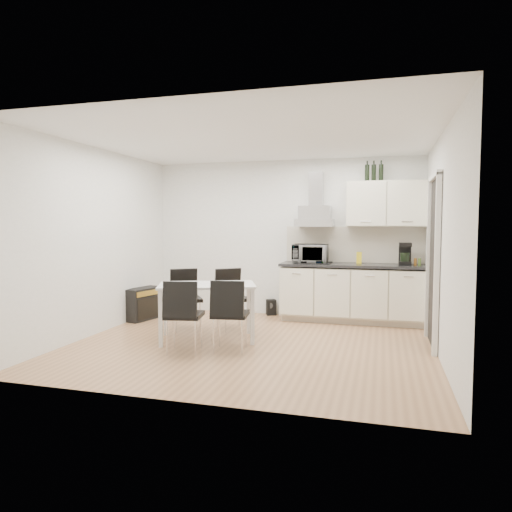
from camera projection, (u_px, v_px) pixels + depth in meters
The scene contains 15 objects.
ground at pixel (251, 344), 5.86m from camera, with size 4.50×4.50×0.00m, color tan.
wall_back at pixel (284, 238), 7.69m from camera, with size 4.50×0.10×2.60m, color white.
wall_front at pixel (186, 252), 3.84m from camera, with size 4.50×0.10×2.60m, color white.
wall_left at pixel (97, 241), 6.37m from camera, with size 0.10×4.00×2.60m, color white.
wall_right at pixel (442, 245), 5.17m from camera, with size 0.10×4.00×2.60m, color white.
ceiling at pixel (251, 139), 5.68m from camera, with size 4.50×4.50×0.00m, color white.
doorway at pixel (432, 263), 5.72m from camera, with size 0.08×1.04×2.10m, color white.
kitchenette at pixel (354, 269), 7.15m from camera, with size 2.22×0.64×2.52m.
dining_table at pixel (207, 291), 6.03m from camera, with size 1.43×1.12×0.75m.
chair_far_left at pixel (186, 300), 6.61m from camera, with size 0.44×0.50×0.88m, color black, non-canonical shape.
chair_far_right at pixel (233, 299), 6.66m from camera, with size 0.44×0.50×0.88m, color black, non-canonical shape.
chair_near_left at pixel (184, 316), 5.46m from camera, with size 0.44×0.50×0.88m, color black, non-canonical shape.
chair_near_right at pixel (230, 315), 5.51m from camera, with size 0.44×0.50×0.88m, color black, non-canonical shape.
guitar_amp at pixel (143, 304), 7.35m from camera, with size 0.40×0.66×0.52m.
floor_speaker at pixel (271, 307), 7.73m from camera, with size 0.16×0.14×0.26m, color black.
Camera 1 is at (1.60, -5.54, 1.54)m, focal length 32.00 mm.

